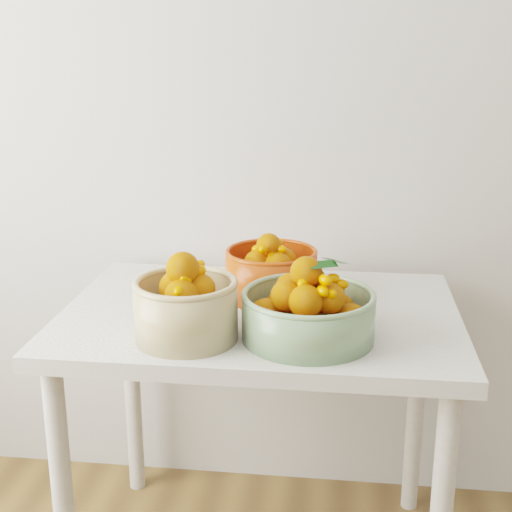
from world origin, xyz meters
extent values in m
cube|color=silver|center=(0.00, 2.00, 1.35)|extent=(4.00, 0.04, 2.70)
cube|color=silver|center=(-0.44, 1.60, 0.73)|extent=(1.00, 0.70, 0.04)
cylinder|color=silver|center=(-0.88, 1.31, 0.35)|extent=(0.05, 0.05, 0.71)
cylinder|color=silver|center=(-0.88, 1.89, 0.35)|extent=(0.05, 0.05, 0.71)
cylinder|color=silver|center=(0.00, 1.89, 0.35)|extent=(0.05, 0.05, 0.71)
cylinder|color=tan|center=(-0.59, 1.40, 0.82)|extent=(0.30, 0.30, 0.13)
torus|color=tan|center=(-0.59, 1.40, 0.88)|extent=(0.30, 0.30, 0.02)
sphere|color=#D1660C|center=(-0.52, 1.40, 0.80)|extent=(0.08, 0.08, 0.08)
sphere|color=#D1660C|center=(-0.56, 1.45, 0.80)|extent=(0.08, 0.08, 0.08)
sphere|color=#D1660C|center=(-0.63, 1.43, 0.80)|extent=(0.09, 0.09, 0.09)
sphere|color=#DB5E06|center=(-0.63, 1.36, 0.80)|extent=(0.08, 0.08, 0.08)
sphere|color=#DB5E06|center=(-0.57, 1.34, 0.80)|extent=(0.08, 0.08, 0.08)
sphere|color=#DB5E06|center=(-0.59, 1.40, 0.80)|extent=(0.08, 0.08, 0.08)
sphere|color=#DB5E06|center=(-0.56, 1.42, 0.87)|extent=(0.07, 0.07, 0.07)
sphere|color=#DB5E06|center=(-0.61, 1.42, 0.87)|extent=(0.08, 0.08, 0.08)
sphere|color=#DB5E06|center=(-0.59, 1.36, 0.87)|extent=(0.08, 0.08, 0.08)
sphere|color=#DB5E06|center=(-0.59, 1.40, 0.92)|extent=(0.08, 0.08, 0.08)
ellipsoid|color=orange|center=(-0.58, 1.38, 0.90)|extent=(0.04, 0.04, 0.04)
ellipsoid|color=orange|center=(-0.58, 1.39, 0.90)|extent=(0.04, 0.05, 0.04)
ellipsoid|color=orange|center=(-0.56, 1.45, 0.91)|extent=(0.04, 0.05, 0.04)
ellipsoid|color=orange|center=(-0.59, 1.35, 0.88)|extent=(0.03, 0.04, 0.03)
ellipsoid|color=orange|center=(-0.56, 1.42, 0.91)|extent=(0.05, 0.05, 0.03)
ellipsoid|color=orange|center=(-0.59, 1.40, 0.90)|extent=(0.03, 0.04, 0.03)
cylinder|color=gray|center=(-0.31, 1.43, 0.80)|extent=(0.39, 0.39, 0.11)
torus|color=gray|center=(-0.31, 1.43, 0.86)|extent=(0.39, 0.39, 0.01)
sphere|color=#DB5E06|center=(-0.21, 1.43, 0.80)|extent=(0.08, 0.08, 0.08)
sphere|color=#DB5E06|center=(-0.24, 1.50, 0.80)|extent=(0.08, 0.08, 0.08)
sphere|color=#DB5E06|center=(-0.31, 1.53, 0.80)|extent=(0.08, 0.08, 0.08)
sphere|color=#DB5E06|center=(-0.38, 1.50, 0.80)|extent=(0.07, 0.07, 0.07)
sphere|color=#DB5E06|center=(-0.41, 1.43, 0.80)|extent=(0.08, 0.08, 0.08)
sphere|color=#DB5E06|center=(-0.38, 1.36, 0.80)|extent=(0.07, 0.07, 0.07)
sphere|color=#DB5E06|center=(-0.31, 1.33, 0.80)|extent=(0.08, 0.08, 0.08)
sphere|color=#DB5E06|center=(-0.24, 1.36, 0.80)|extent=(0.07, 0.07, 0.07)
sphere|color=#DB5E06|center=(-0.31, 1.43, 0.80)|extent=(0.07, 0.07, 0.07)
sphere|color=#DB5E06|center=(-0.26, 1.46, 0.86)|extent=(0.07, 0.07, 0.07)
sphere|color=#DB5E06|center=(-0.31, 1.48, 0.86)|extent=(0.07, 0.07, 0.07)
sphere|color=#DB5E06|center=(-0.35, 1.46, 0.86)|extent=(0.07, 0.07, 0.07)
sphere|color=#DB5E06|center=(-0.36, 1.41, 0.86)|extent=(0.07, 0.07, 0.07)
sphere|color=#DB5E06|center=(-0.31, 1.38, 0.86)|extent=(0.08, 0.08, 0.08)
sphere|color=#DB5E06|center=(-0.26, 1.41, 0.86)|extent=(0.07, 0.07, 0.07)
sphere|color=#DB5E06|center=(-0.32, 1.43, 0.91)|extent=(0.07, 0.07, 0.07)
ellipsoid|color=orange|center=(-0.32, 1.46, 0.88)|extent=(0.04, 0.05, 0.04)
ellipsoid|color=orange|center=(-0.28, 1.38, 0.89)|extent=(0.04, 0.04, 0.03)
ellipsoid|color=orange|center=(-0.31, 1.44, 0.91)|extent=(0.04, 0.04, 0.03)
ellipsoid|color=orange|center=(-0.31, 1.43, 0.89)|extent=(0.03, 0.04, 0.04)
ellipsoid|color=orange|center=(-0.33, 1.43, 0.90)|extent=(0.04, 0.03, 0.03)
ellipsoid|color=orange|center=(-0.28, 1.43, 0.88)|extent=(0.04, 0.03, 0.04)
ellipsoid|color=orange|center=(-0.27, 1.39, 0.91)|extent=(0.04, 0.04, 0.03)
ellipsoid|color=orange|center=(-0.32, 1.40, 0.90)|extent=(0.03, 0.05, 0.04)
ellipsoid|color=orange|center=(-0.24, 1.43, 0.88)|extent=(0.04, 0.03, 0.03)
ellipsoid|color=orange|center=(-0.31, 1.42, 0.91)|extent=(0.04, 0.04, 0.03)
ellipsoid|color=orange|center=(-0.26, 1.38, 0.88)|extent=(0.05, 0.04, 0.04)
ellipsoid|color=orange|center=(-0.31, 1.43, 0.91)|extent=(0.05, 0.05, 0.03)
ellipsoid|color=orange|center=(-0.29, 1.43, 0.91)|extent=(0.04, 0.04, 0.04)
ellipsoid|color=orange|center=(-0.26, 1.43, 0.90)|extent=(0.04, 0.03, 0.03)
ellipsoid|color=orange|center=(-0.32, 1.44, 0.89)|extent=(0.05, 0.04, 0.04)
cylinder|color=red|center=(-0.42, 1.70, 0.81)|extent=(0.30, 0.30, 0.13)
torus|color=red|center=(-0.42, 1.70, 0.88)|extent=(0.30, 0.30, 0.01)
sphere|color=#D1660C|center=(-0.35, 1.70, 0.79)|extent=(0.07, 0.07, 0.07)
sphere|color=#DB5E06|center=(-0.38, 1.76, 0.79)|extent=(0.06, 0.06, 0.06)
sphere|color=#DB5E06|center=(-0.46, 1.76, 0.79)|extent=(0.07, 0.07, 0.07)
sphere|color=#DB5E06|center=(-0.49, 1.70, 0.79)|extent=(0.07, 0.07, 0.07)
sphere|color=#DB5E06|center=(-0.46, 1.64, 0.79)|extent=(0.07, 0.07, 0.07)
sphere|color=#DB5E06|center=(-0.38, 1.64, 0.79)|extent=(0.07, 0.07, 0.07)
sphere|color=#DB5E06|center=(-0.42, 1.70, 0.79)|extent=(0.07, 0.07, 0.07)
sphere|color=#DB5E06|center=(-0.39, 1.72, 0.85)|extent=(0.06, 0.06, 0.06)
sphere|color=#DB5E06|center=(-0.44, 1.74, 0.85)|extent=(0.07, 0.07, 0.07)
sphere|color=#DB5E06|center=(-0.46, 1.68, 0.85)|extent=(0.07, 0.07, 0.07)
sphere|color=#DB5E06|center=(-0.40, 1.67, 0.85)|extent=(0.07, 0.07, 0.07)
sphere|color=#DB5E06|center=(-0.43, 1.70, 0.89)|extent=(0.07, 0.07, 0.07)
ellipsoid|color=orange|center=(-0.39, 1.69, 0.89)|extent=(0.04, 0.04, 0.03)
ellipsoid|color=orange|center=(-0.40, 1.71, 0.88)|extent=(0.04, 0.04, 0.04)
ellipsoid|color=orange|center=(-0.44, 1.65, 0.89)|extent=(0.03, 0.04, 0.03)
ellipsoid|color=orange|center=(-0.41, 1.73, 0.89)|extent=(0.04, 0.04, 0.03)
ellipsoid|color=orange|center=(-0.42, 1.69, 0.87)|extent=(0.03, 0.04, 0.03)
ellipsoid|color=orange|center=(-0.42, 1.70, 0.89)|extent=(0.03, 0.04, 0.03)
ellipsoid|color=orange|center=(-0.41, 1.70, 0.88)|extent=(0.04, 0.04, 0.03)
ellipsoid|color=orange|center=(-0.42, 1.67, 0.87)|extent=(0.03, 0.04, 0.04)
ellipsoid|color=orange|center=(-0.43, 1.75, 0.88)|extent=(0.04, 0.04, 0.04)
ellipsoid|color=orange|center=(-0.42, 1.71, 0.90)|extent=(0.03, 0.04, 0.04)
ellipsoid|color=orange|center=(-0.46, 1.70, 0.88)|extent=(0.04, 0.03, 0.04)
ellipsoid|color=orange|center=(-0.44, 1.69, 0.90)|extent=(0.04, 0.04, 0.04)
ellipsoid|color=orange|center=(-0.42, 1.70, 0.90)|extent=(0.04, 0.04, 0.04)
camera|label=1|loc=(-0.24, -0.08, 1.40)|focal=50.00mm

